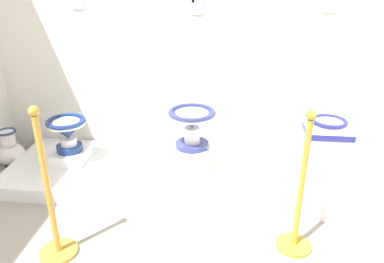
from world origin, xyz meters
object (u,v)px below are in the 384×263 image
(plinth_block_slender_white, at_px, (71,156))
(antique_toilet_rightmost, at_px, (326,140))
(info_placard_second, at_px, (197,6))
(stanchion_post_near_left, at_px, (52,214))
(stanchion_post_near_right, at_px, (298,209))
(info_placard_third, at_px, (330,2))
(decorative_vase_companion, at_px, (10,151))
(info_placard_first, at_px, (77,0))
(antique_toilet_squat_floral, at_px, (192,121))
(plinth_block_rightmost, at_px, (322,169))
(antique_toilet_slender_white, at_px, (67,130))
(plinth_block_squat_floral, at_px, (192,155))

(plinth_block_slender_white, height_order, antique_toilet_rightmost, antique_toilet_rightmost)
(info_placard_second, distance_m, stanchion_post_near_left, 2.11)
(info_placard_second, bearing_deg, stanchion_post_near_right, -58.42)
(info_placard_third, relative_size, decorative_vase_companion, 0.41)
(plinth_block_slender_white, relative_size, info_placard_first, 2.16)
(decorative_vase_companion, bearing_deg, stanchion_post_near_right, -19.16)
(antique_toilet_squat_floral, height_order, plinth_block_rightmost, antique_toilet_squat_floral)
(info_placard_first, height_order, info_placard_third, same)
(info_placard_first, bearing_deg, info_placard_third, 0.00)
(plinth_block_rightmost, xyz_separation_m, stanchion_post_near_left, (-1.94, -1.02, 0.12))
(info_placard_first, relative_size, info_placard_second, 1.08)
(plinth_block_slender_white, height_order, antique_toilet_slender_white, antique_toilet_slender_white)
(antique_toilet_slender_white, relative_size, plinth_block_squat_floral, 1.00)
(plinth_block_rightmost, distance_m, stanchion_post_near_right, 0.85)
(plinth_block_rightmost, distance_m, decorative_vase_companion, 2.93)
(antique_toilet_slender_white, xyz_separation_m, decorative_vase_companion, (-0.64, 0.06, -0.28))
(antique_toilet_slender_white, distance_m, antique_toilet_squat_floral, 1.15)
(antique_toilet_slender_white, height_order, decorative_vase_companion, antique_toilet_slender_white)
(antique_toilet_slender_white, relative_size, info_placard_second, 2.54)
(antique_toilet_rightmost, distance_m, info_placard_first, 2.54)
(antique_toilet_squat_floral, bearing_deg, info_placard_second, 90.50)
(antique_toilet_squat_floral, relative_size, stanchion_post_near_left, 0.39)
(plinth_block_slender_white, height_order, info_placard_third, info_placard_third)
(plinth_block_rightmost, relative_size, stanchion_post_near_right, 0.31)
(info_placard_first, bearing_deg, plinth_block_slender_white, -93.91)
(stanchion_post_near_left, distance_m, stanchion_post_near_right, 1.63)
(decorative_vase_companion, bearing_deg, plinth_block_squat_floral, 0.00)
(plinth_block_slender_white, xyz_separation_m, antique_toilet_slender_white, (0.00, 0.00, 0.26))
(info_placard_second, distance_m, stanchion_post_near_right, 1.96)
(info_placard_first, bearing_deg, stanchion_post_near_right, -34.69)
(stanchion_post_near_left, bearing_deg, antique_toilet_squat_floral, 55.14)
(plinth_block_squat_floral, height_order, decorative_vase_companion, decorative_vase_companion)
(antique_toilet_squat_floral, relative_size, info_placard_third, 2.66)
(antique_toilet_slender_white, relative_size, stanchion_post_near_right, 0.35)
(plinth_block_rightmost, height_order, stanchion_post_near_left, stanchion_post_near_left)
(info_placard_third, distance_m, decorative_vase_companion, 3.26)
(plinth_block_slender_white, distance_m, decorative_vase_companion, 0.64)
(antique_toilet_slender_white, relative_size, antique_toilet_rightmost, 0.94)
(antique_toilet_slender_white, height_order, info_placard_second, info_placard_second)
(antique_toilet_slender_white, height_order, plinth_block_squat_floral, antique_toilet_slender_white)
(plinth_block_slender_white, distance_m, antique_toilet_squat_floral, 1.20)
(plinth_block_rightmost, relative_size, stanchion_post_near_left, 0.30)
(antique_toilet_rightmost, xyz_separation_m, info_placard_second, (-1.14, 0.55, 1.00))
(plinth_block_rightmost, xyz_separation_m, info_placard_first, (-2.25, 0.55, 1.32))
(plinth_block_rightmost, bearing_deg, antique_toilet_rightmost, 26.57)
(stanchion_post_near_left, bearing_deg, plinth_block_rightmost, 27.80)
(antique_toilet_rightmost, bearing_deg, info_placard_second, 154.28)
(plinth_block_squat_floral, distance_m, stanchion_post_near_left, 1.40)
(plinth_block_rightmost, distance_m, antique_toilet_rightmost, 0.28)
(antique_toilet_squat_floral, bearing_deg, info_placard_first, 158.84)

